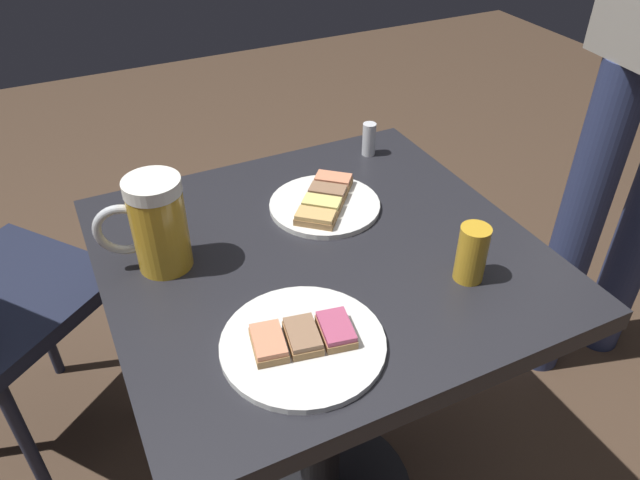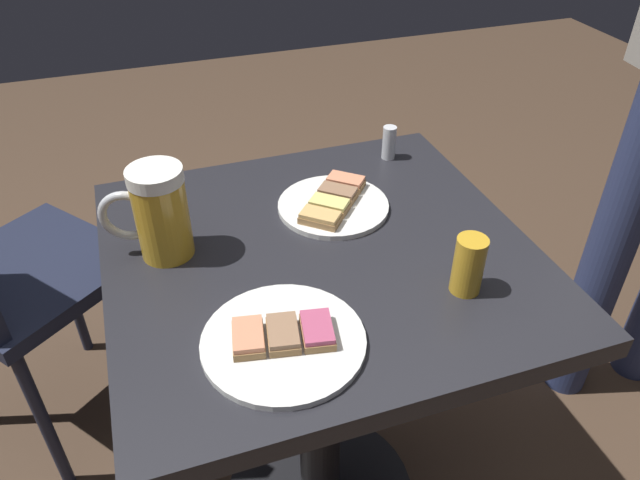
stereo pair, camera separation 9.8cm
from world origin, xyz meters
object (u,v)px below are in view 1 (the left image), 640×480
at_px(plate_near, 325,203).
at_px(salt_shaker, 369,139).
at_px(plate_far, 303,342).
at_px(beer_glass_small, 472,253).
at_px(beer_mug, 156,225).

xyz_separation_m(plate_near, salt_shaker, (0.17, 0.14, 0.02)).
bearing_deg(plate_near, plate_far, -121.19).
distance_m(beer_glass_small, salt_shaker, 0.42).
bearing_deg(beer_mug, beer_glass_small, -29.64).
xyz_separation_m(beer_mug, beer_glass_small, (0.42, -0.24, -0.03)).
bearing_deg(beer_glass_small, beer_mug, 150.36).
height_order(plate_far, beer_glass_small, beer_glass_small).
distance_m(beer_mug, beer_glass_small, 0.48).
distance_m(plate_near, salt_shaker, 0.22).
height_order(plate_near, salt_shaker, salt_shaker).
xyz_separation_m(plate_near, plate_far, (-0.18, -0.30, -0.00)).
bearing_deg(plate_far, beer_mug, 116.08).
bearing_deg(plate_near, beer_glass_small, -67.45).
distance_m(plate_near, beer_mug, 0.32).
xyz_separation_m(plate_far, beer_mug, (-0.13, 0.26, 0.07)).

